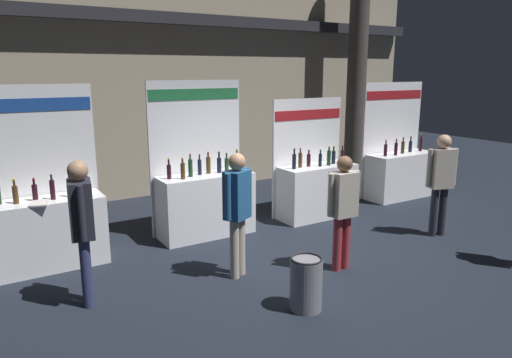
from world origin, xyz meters
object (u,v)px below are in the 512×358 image
(visitor_0, at_px, (441,177))
(visitor_7, at_px, (237,205))
(exhibitor_booth_3, at_px, (399,170))
(exhibitor_booth_2, at_px, (316,186))
(visitor_2, at_px, (343,204))
(visitor_6, at_px, (82,220))
(trash_bin, at_px, (306,284))
(exhibitor_booth_0, at_px, (46,224))
(exhibitor_booth_1, at_px, (205,198))

(visitor_0, distance_m, visitor_7, 3.67)
(visitor_7, bearing_deg, exhibitor_booth_3, -8.15)
(exhibitor_booth_3, bearing_deg, exhibitor_booth_2, -175.92)
(visitor_0, bearing_deg, visitor_2, 23.22)
(visitor_0, xyz_separation_m, visitor_6, (-5.56, 0.60, 0.03))
(trash_bin, height_order, visitor_6, visitor_6)
(exhibitor_booth_2, distance_m, visitor_0, 2.24)
(exhibitor_booth_0, distance_m, exhibitor_booth_3, 7.15)
(visitor_2, xyz_separation_m, visitor_6, (-3.24, 0.82, 0.10))
(exhibitor_booth_0, bearing_deg, visitor_0, -19.53)
(visitor_0, height_order, visitor_2, visitor_0)
(exhibitor_booth_2, xyz_separation_m, visitor_7, (-2.58, -1.57, 0.41))
(exhibitor_booth_2, distance_m, exhibitor_booth_3, 2.47)
(exhibitor_booth_2, height_order, visitor_7, exhibitor_booth_2)
(exhibitor_booth_3, bearing_deg, exhibitor_booth_0, -179.63)
(exhibitor_booth_2, relative_size, visitor_2, 1.37)
(exhibitor_booth_3, distance_m, visitor_0, 2.54)
(exhibitor_booth_0, bearing_deg, exhibitor_booth_2, -1.58)
(trash_bin, height_order, visitor_7, visitor_7)
(visitor_0, bearing_deg, visitor_7, 12.49)
(exhibitor_booth_1, height_order, visitor_6, exhibitor_booth_1)
(exhibitor_booth_0, distance_m, trash_bin, 3.74)
(exhibitor_booth_1, distance_m, visitor_2, 2.52)
(exhibitor_booth_0, bearing_deg, trash_bin, -51.46)
(exhibitor_booth_2, xyz_separation_m, trash_bin, (-2.37, -2.79, -0.27))
(exhibitor_booth_2, bearing_deg, visitor_7, -148.71)
(exhibitor_booth_0, relative_size, visitor_6, 1.46)
(exhibitor_booth_3, bearing_deg, trash_bin, -148.48)
(exhibitor_booth_3, bearing_deg, visitor_6, -167.91)
(visitor_6, distance_m, visitor_7, 1.92)
(exhibitor_booth_3, bearing_deg, visitor_7, -160.92)
(visitor_2, bearing_deg, trash_bin, -147.55)
(trash_bin, relative_size, visitor_2, 0.40)
(exhibitor_booth_0, xyz_separation_m, exhibitor_booth_3, (7.15, 0.05, -0.01))
(exhibitor_booth_0, bearing_deg, exhibitor_booth_1, 0.99)
(exhibitor_booth_2, distance_m, visitor_7, 3.05)
(exhibitor_booth_3, relative_size, visitor_7, 1.47)
(visitor_6, bearing_deg, exhibitor_booth_1, 133.31)
(exhibitor_booth_3, bearing_deg, visitor_0, -123.57)
(exhibitor_booth_1, bearing_deg, exhibitor_booth_3, 0.05)
(visitor_0, bearing_deg, exhibitor_booth_2, -42.81)
(visitor_6, relative_size, visitor_7, 1.03)
(exhibitor_booth_1, bearing_deg, visitor_2, -67.06)
(visitor_7, bearing_deg, visitor_6, 145.08)
(exhibitor_booth_1, xyz_separation_m, exhibitor_booth_3, (4.69, 0.00, -0.04))
(exhibitor_booth_1, bearing_deg, visitor_6, -146.71)
(visitor_2, relative_size, visitor_6, 0.93)
(exhibitor_booth_1, xyz_separation_m, visitor_7, (-0.36, -1.74, 0.35))
(trash_bin, xyz_separation_m, visitor_7, (-0.22, 1.22, 0.68))
(exhibitor_booth_0, xyz_separation_m, exhibitor_booth_2, (4.69, -0.13, -0.03))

